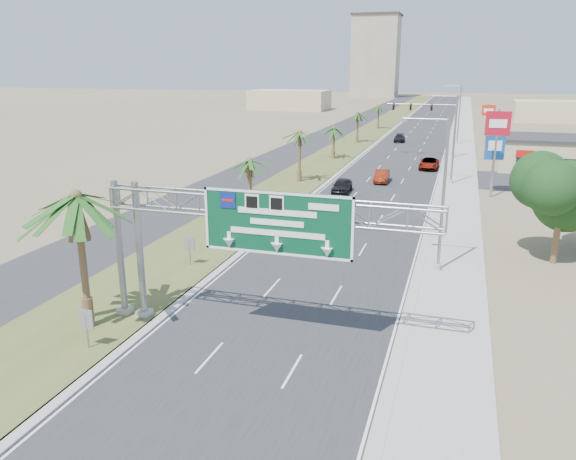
# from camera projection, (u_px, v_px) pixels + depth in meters

# --- Properties ---
(road) EXTENTS (12.00, 300.00, 0.02)m
(road) POSITION_uv_depth(u_px,v_px,m) (422.00, 130.00, 119.87)
(road) COLOR #28282B
(road) RESTS_ON ground
(sidewalk_right) EXTENTS (4.00, 300.00, 0.10)m
(sidewalk_right) POSITION_uv_depth(u_px,v_px,m) (464.00, 131.00, 117.45)
(sidewalk_right) COLOR #9E9B93
(sidewalk_right) RESTS_ON ground
(median_grass) EXTENTS (7.00, 300.00, 0.12)m
(median_grass) POSITION_uv_depth(u_px,v_px,m) (375.00, 129.00, 122.70)
(median_grass) COLOR #485726
(median_grass) RESTS_ON ground
(opposing_road) EXTENTS (8.00, 300.00, 0.02)m
(opposing_road) POSITION_uv_depth(u_px,v_px,m) (344.00, 128.00, 124.70)
(opposing_road) COLOR #28282B
(opposing_road) RESTS_ON ground
(sign_gantry) EXTENTS (16.75, 1.24, 7.50)m
(sign_gantry) POSITION_uv_depth(u_px,v_px,m) (249.00, 217.00, 26.68)
(sign_gantry) COLOR gray
(sign_gantry) RESTS_ON ground
(palm_near) EXTENTS (5.70, 5.70, 8.35)m
(palm_near) POSITION_uv_depth(u_px,v_px,m) (76.00, 197.00, 26.98)
(palm_near) COLOR brown
(palm_near) RESTS_ON ground
(palm_row_b) EXTENTS (3.99, 3.99, 5.95)m
(palm_row_b) POSITION_uv_depth(u_px,v_px,m) (250.00, 162.00, 49.65)
(palm_row_b) COLOR brown
(palm_row_b) RESTS_ON ground
(palm_row_c) EXTENTS (3.99, 3.99, 6.75)m
(palm_row_c) POSITION_uv_depth(u_px,v_px,m) (300.00, 133.00, 64.11)
(palm_row_c) COLOR brown
(palm_row_c) RESTS_ON ground
(palm_row_d) EXTENTS (3.99, 3.99, 5.45)m
(palm_row_d) POSITION_uv_depth(u_px,v_px,m) (334.00, 129.00, 80.97)
(palm_row_d) COLOR brown
(palm_row_d) RESTS_ON ground
(palm_row_e) EXTENTS (3.99, 3.99, 6.15)m
(palm_row_e) POSITION_uv_depth(u_px,v_px,m) (358.00, 114.00, 98.22)
(palm_row_e) COLOR brown
(palm_row_e) RESTS_ON ground
(palm_row_f) EXTENTS (3.99, 3.99, 5.75)m
(palm_row_f) POSITION_uv_depth(u_px,v_px,m) (379.00, 107.00, 121.26)
(palm_row_f) COLOR brown
(palm_row_f) RESTS_ON ground
(streetlight_near) EXTENTS (3.27, 0.44, 10.00)m
(streetlight_near) POSITION_uv_depth(u_px,v_px,m) (440.00, 202.00, 35.76)
(streetlight_near) COLOR gray
(streetlight_near) RESTS_ON ground
(streetlight_mid) EXTENTS (3.27, 0.44, 10.00)m
(streetlight_mid) POSITION_uv_depth(u_px,v_px,m) (452.00, 143.00, 63.28)
(streetlight_mid) COLOR gray
(streetlight_mid) RESTS_ON ground
(streetlight_far) EXTENTS (3.27, 0.44, 10.00)m
(streetlight_far) POSITION_uv_depth(u_px,v_px,m) (458.00, 117.00, 96.31)
(streetlight_far) COLOR gray
(streetlight_far) RESTS_ON ground
(signal_mast) EXTENTS (10.28, 0.71, 8.00)m
(signal_mast) POSITION_uv_depth(u_px,v_px,m) (441.00, 125.00, 82.17)
(signal_mast) COLOR gray
(signal_mast) RESTS_ON ground
(store_building) EXTENTS (18.00, 10.00, 4.00)m
(store_building) POSITION_uv_depth(u_px,v_px,m) (571.00, 155.00, 72.71)
(store_building) COLOR #CABB88
(store_building) RESTS_ON ground
(oak_near) EXTENTS (4.50, 4.50, 6.80)m
(oak_near) POSITION_uv_depth(u_px,v_px,m) (562.00, 199.00, 37.29)
(oak_near) COLOR brown
(oak_near) RESTS_ON ground
(median_signback_a) EXTENTS (0.75, 0.08, 2.08)m
(median_signback_a) POSITION_uv_depth(u_px,v_px,m) (86.00, 322.00, 26.27)
(median_signback_a) COLOR gray
(median_signback_a) RESTS_ON ground
(median_signback_b) EXTENTS (0.75, 0.08, 2.08)m
(median_signback_b) POSITION_uv_depth(u_px,v_px,m) (190.00, 246.00, 37.48)
(median_signback_b) COLOR gray
(median_signback_b) RESTS_ON ground
(tower_distant) EXTENTS (20.00, 16.00, 35.00)m
(tower_distant) POSITION_uv_depth(u_px,v_px,m) (376.00, 57.00, 252.52)
(tower_distant) COLOR gray
(tower_distant) RESTS_ON ground
(building_distant_left) EXTENTS (24.00, 14.00, 6.00)m
(building_distant_left) POSITION_uv_depth(u_px,v_px,m) (290.00, 100.00, 177.68)
(building_distant_left) COLOR #CABB88
(building_distant_left) RESTS_ON ground
(building_distant_right) EXTENTS (20.00, 12.00, 5.00)m
(building_distant_right) POSITION_uv_depth(u_px,v_px,m) (556.00, 111.00, 138.19)
(building_distant_right) COLOR #CABB88
(building_distant_right) RESTS_ON ground
(car_left_lane) EXTENTS (1.95, 4.53, 1.52)m
(car_left_lane) POSITION_uv_depth(u_px,v_px,m) (342.00, 186.00, 59.87)
(car_left_lane) COLOR black
(car_left_lane) RESTS_ON ground
(car_mid_lane) EXTENTS (1.68, 4.41, 1.44)m
(car_mid_lane) POSITION_uv_depth(u_px,v_px,m) (382.00, 176.00, 65.40)
(car_mid_lane) COLOR #651A09
(car_mid_lane) RESTS_ON ground
(car_right_lane) EXTENTS (2.40, 5.17, 1.43)m
(car_right_lane) POSITION_uv_depth(u_px,v_px,m) (429.00, 164.00, 73.87)
(car_right_lane) COLOR gray
(car_right_lane) RESTS_ON ground
(car_far) EXTENTS (2.08, 4.66, 1.33)m
(car_far) POSITION_uv_depth(u_px,v_px,m) (399.00, 138.00, 100.84)
(car_far) COLOR black
(car_far) RESTS_ON ground
(pole_sign_red_near) EXTENTS (2.42, 0.52, 8.95)m
(pole_sign_red_near) POSITION_uv_depth(u_px,v_px,m) (498.00, 129.00, 56.04)
(pole_sign_red_near) COLOR gray
(pole_sign_red_near) RESTS_ON ground
(pole_sign_blue) EXTENTS (2.01, 0.77, 6.72)m
(pole_sign_blue) POSITION_uv_depth(u_px,v_px,m) (495.00, 147.00, 59.10)
(pole_sign_blue) COLOR gray
(pole_sign_blue) RESTS_ON ground
(pole_sign_red_far) EXTENTS (2.22, 0.48, 7.08)m
(pole_sign_red_far) POSITION_uv_depth(u_px,v_px,m) (488.00, 113.00, 94.24)
(pole_sign_red_far) COLOR gray
(pole_sign_red_far) RESTS_ON ground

